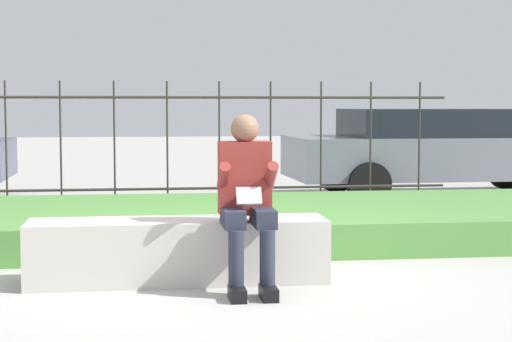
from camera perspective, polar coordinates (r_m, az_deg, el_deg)
ground_plane at (r=6.62m, az=-2.06°, el=-7.32°), size 60.00×60.00×0.00m
stone_bench at (r=6.55m, az=-5.21°, el=-5.55°), size 2.26×0.54×0.48m
person_seated_reader at (r=6.23m, az=-0.64°, el=-1.50°), size 0.42×0.73×1.28m
grass_berm at (r=8.67m, az=-3.43°, el=-3.46°), size 8.34×2.84×0.31m
iron_fence at (r=10.44m, az=-4.19°, el=1.73°), size 6.34×0.03×1.63m
car_parked_right at (r=12.83m, az=12.26°, el=1.42°), size 4.59×2.08×1.29m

